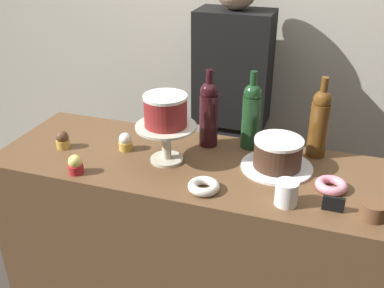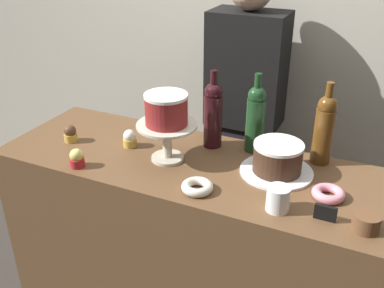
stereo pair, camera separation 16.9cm
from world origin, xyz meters
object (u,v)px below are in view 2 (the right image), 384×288
Objects in this scene: wine_bottle_green at (256,117)px; cupcake_vanilla at (130,139)px; cake_stand_pedestal at (167,135)px; barista_figure at (244,124)px; white_layer_cake at (166,109)px; donut_sugar at (197,187)px; price_sign_chalkboard at (325,213)px; cookie_stack at (366,222)px; wine_bottle_dark_red at (213,114)px; cupcake_chocolate at (70,134)px; wine_bottle_amber at (324,128)px; coffee_cup_ceramic at (278,199)px; chocolate_round_cake at (278,157)px; cupcake_lemon at (77,158)px; donut_pink at (328,194)px.

wine_bottle_green reaches higher than cupcake_vanilla.
barista_figure is (0.11, 0.63, -0.19)m from cake_stand_pedestal.
cupcake_vanilla is (-0.19, 0.03, -0.07)m from cake_stand_pedestal.
donut_sugar is (0.20, -0.16, -0.20)m from white_layer_cake.
price_sign_chalkboard is at bearing -12.00° from cupcake_vanilla.
wine_bottle_green is at bearing 37.78° from white_layer_cake.
barista_figure reaches higher than cookie_stack.
donut_sugar is (0.09, -0.34, -0.13)m from wine_bottle_dark_red.
wine_bottle_dark_red is 4.38× the size of cupcake_chocolate.
wine_bottle_amber reaches higher than cake_stand_pedestal.
wine_bottle_amber is 0.20× the size of barista_figure.
price_sign_chalkboard is at bearing -12.76° from cake_stand_pedestal.
wine_bottle_green is (0.28, 0.22, 0.04)m from cake_stand_pedestal.
cupcake_vanilla is 0.44m from donut_sugar.
wine_bottle_amber is 3.83× the size of coffee_cup_ceramic.
cake_stand_pedestal reaches higher than donut_sugar.
wine_bottle_green is at bearing 11.70° from wine_bottle_dark_red.
donut_sugar is at bearing -76.02° from wine_bottle_dark_red.
cupcake_vanilla is at bearing -165.02° from wine_bottle_amber.
chocolate_round_cake is at bearing 146.93° from cookie_stack.
barista_figure is at bearing 64.51° from cupcake_lemon.
wine_bottle_dark_red is 0.36m from cupcake_vanilla.
barista_figure is at bearing 119.60° from chocolate_round_cake.
cake_stand_pedestal reaches higher than cupcake_vanilla.
chocolate_round_cake is 1.64× the size of donut_pink.
cake_stand_pedestal is 2.09× the size of donut_pink.
cupcake_lemon is (-0.83, -0.43, -0.11)m from wine_bottle_amber.
wine_bottle_green is 0.52m from cupcake_vanilla.
white_layer_cake is at bearing 141.37° from donut_sugar.
cake_stand_pedestal is at bearing 167.24° from price_sign_chalkboard.
barista_figure is at bearing 49.94° from cupcake_chocolate.
wine_bottle_dark_red is at bearing 21.16° from cupcake_chocolate.
wine_bottle_amber is at bearing 102.89° from price_sign_chalkboard.
barista_figure is (-0.01, 0.44, -0.23)m from wine_bottle_dark_red.
donut_pink is at bearing -3.09° from cupcake_vanilla.
wine_bottle_dark_red is 1.00× the size of wine_bottle_green.
donut_pink is (0.51, -0.20, -0.13)m from wine_bottle_dark_red.
cupcake_lemon is (-0.09, -0.23, 0.00)m from cupcake_vanilla.
wine_bottle_green is 0.52m from price_sign_chalkboard.
cookie_stack is at bearing 3.05° from cupcake_lemon.
cupcake_chocolate reaches higher than price_sign_chalkboard.
wine_bottle_dark_red is 2.91× the size of donut_pink.
barista_figure is (0.11, 0.63, -0.30)m from white_layer_cake.
donut_sugar is at bearing -38.63° from cake_stand_pedestal.
wine_bottle_green reaches higher than donut_pink.
white_layer_cake is 1.94× the size of coffee_cup_ceramic.
wine_bottle_dark_red reaches higher than chocolate_round_cake.
chocolate_round_cake is 0.21m from wine_bottle_green.
white_layer_cake is 0.48m from cupcake_chocolate.
price_sign_chalkboard is at bearing 3.34° from cupcake_lemon.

